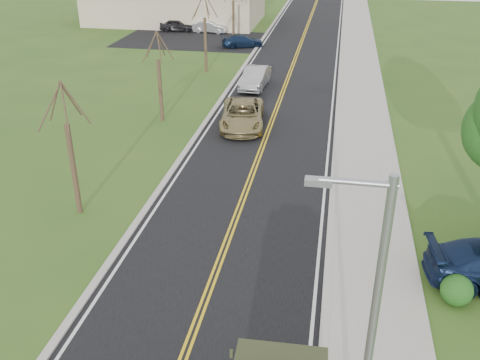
# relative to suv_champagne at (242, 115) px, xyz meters

# --- Properties ---
(road) EXTENTS (8.00, 120.00, 0.01)m
(road) POSITION_rel_suv_champagne_xyz_m (1.71, 18.09, -0.78)
(road) COLOR black
(road) RESTS_ON ground
(curb_right) EXTENTS (0.30, 120.00, 0.12)m
(curb_right) POSITION_rel_suv_champagne_xyz_m (5.86, 18.09, -0.72)
(curb_right) COLOR #9E998E
(curb_right) RESTS_ON ground
(sidewalk_right) EXTENTS (3.20, 120.00, 0.10)m
(sidewalk_right) POSITION_rel_suv_champagne_xyz_m (7.61, 18.09, -0.73)
(sidewalk_right) COLOR #9E998E
(sidewalk_right) RESTS_ON ground
(curb_left) EXTENTS (0.30, 120.00, 0.10)m
(curb_left) POSITION_rel_suv_champagne_xyz_m (-2.44, 18.09, -0.73)
(curb_left) COLOR #9E998E
(curb_left) RESTS_ON ground
(street_light) EXTENTS (1.65, 0.22, 8.00)m
(street_light) POSITION_rel_suv_champagne_xyz_m (6.61, -22.41, 3.65)
(street_light) COLOR gray
(street_light) RESTS_ON ground
(bare_tree_a) EXTENTS (1.93, 2.26, 6.08)m
(bare_tree_a) POSITION_rel_suv_champagne_xyz_m (-5.29, -11.91, 1.85)
(bare_tree_a) COLOR #38281C
(bare_tree_a) RESTS_ON ground
(bare_tree_b) EXTENTS (1.83, 2.14, 5.73)m
(bare_tree_b) POSITION_rel_suv_champagne_xyz_m (-5.29, 0.09, 1.70)
(bare_tree_b) COLOR #38281C
(bare_tree_b) RESTS_ON ground
(bare_tree_c) EXTENTS (2.04, 2.39, 6.42)m
(bare_tree_c) POSITION_rel_suv_champagne_xyz_m (-5.29, 12.09, 2.00)
(bare_tree_c) COLOR #38281C
(bare_tree_c) RESTS_ON ground
(bare_tree_d) EXTENTS (1.88, 2.20, 5.91)m
(bare_tree_d) POSITION_rel_suv_champagne_xyz_m (-5.29, 24.09, 1.77)
(bare_tree_d) COLOR #38281C
(bare_tree_d) RESTS_ON ground
(suv_champagne) EXTENTS (3.31, 5.91, 1.56)m
(suv_champagne) POSITION_rel_suv_champagne_xyz_m (0.00, 0.00, 0.00)
(suv_champagne) COLOR #938353
(suv_champagne) RESTS_ON ground
(sedan_silver) EXTENTS (1.92, 4.77, 1.54)m
(sedan_silver) POSITION_rel_suv_champagne_xyz_m (-0.51, 8.37, -0.01)
(sedan_silver) COLOR #9F9FA3
(sedan_silver) RESTS_ON ground
(lot_car_dark) EXTENTS (3.96, 1.77, 1.32)m
(lot_car_dark) POSITION_rel_suv_champagne_xyz_m (-12.52, 28.09, -0.12)
(lot_car_dark) COLOR black
(lot_car_dark) RESTS_ON ground
(lot_car_silver) EXTENTS (4.11, 1.86, 1.31)m
(lot_car_silver) POSITION_rel_suv_champagne_xyz_m (-8.68, 28.09, -0.13)
(lot_car_silver) COLOR #B2B1B6
(lot_car_silver) RESTS_ON ground
(lot_car_navy) EXTENTS (4.45, 3.15, 1.20)m
(lot_car_navy) POSITION_rel_suv_champagne_xyz_m (-3.92, 21.72, -0.18)
(lot_car_navy) COLOR #0F1F3A
(lot_car_navy) RESTS_ON ground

